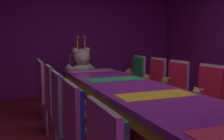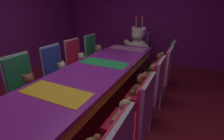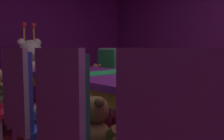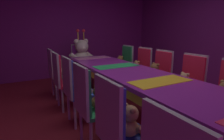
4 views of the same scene
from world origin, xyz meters
TOP-DOWN VIEW (x-y plane):
  - wall_back at (0.00, 3.20)m, footprint 5.20×0.12m
  - banquet_table at (0.00, 0.00)m, footprint 0.90×3.78m
  - chair_left_2 at (-0.85, -0.31)m, footprint 0.42×0.41m
  - teddy_left_2 at (-0.70, -0.31)m, footprint 0.23×0.30m
  - chair_left_3 at (-0.83, 0.31)m, footprint 0.42×0.41m
  - teddy_left_3 at (-0.69, 0.31)m, footprint 0.22×0.28m
  - teddy_left_4 at (-0.71, 0.90)m, footprint 0.22×0.29m
  - teddy_right_2 at (0.69, -0.31)m, footprint 0.22×0.28m
  - chair_right_3 at (0.83, 0.33)m, footprint 0.42×0.41m
  - teddy_right_3 at (0.68, 0.33)m, footprint 0.25×0.33m
  - chair_right_4 at (0.86, 0.92)m, footprint 0.42×0.41m
  - teddy_right_4 at (0.72, 0.92)m, footprint 0.21×0.28m
  - chair_right_5 at (0.84, 1.55)m, footprint 0.42×0.41m
  - teddy_right_5 at (0.70, 1.55)m, footprint 0.24×0.31m
  - throne_chair at (0.00, 2.43)m, footprint 0.41×0.42m
  - king_teddy_bear at (0.00, 2.26)m, footprint 0.71×0.55m

SIDE VIEW (x-z plane):
  - teddy_right_4 at x=0.72m, z-range 0.44..0.70m
  - teddy_right_2 at x=0.69m, z-range 0.44..0.71m
  - teddy_left_3 at x=-0.69m, z-range 0.44..0.71m
  - teddy_left_4 at x=-0.71m, z-range 0.44..0.71m
  - teddy_left_2 at x=-0.70m, z-range 0.44..0.72m
  - teddy_right_5 at x=0.70m, z-range 0.44..0.73m
  - teddy_right_3 at x=0.68m, z-range 0.44..0.74m
  - chair_left_2 at x=-0.85m, z-range 0.10..1.09m
  - chair_left_3 at x=-0.83m, z-range 0.10..1.09m
  - chair_right_3 at x=0.83m, z-range 0.10..1.09m
  - chair_right_4 at x=0.86m, z-range 0.10..1.09m
  - chair_right_5 at x=0.84m, z-range 0.10..1.09m
  - throne_chair at x=0.00m, z-range 0.10..1.09m
  - banquet_table at x=0.00m, z-range 0.29..1.03m
  - king_teddy_bear at x=0.00m, z-range 0.29..1.20m
  - wall_back at x=0.00m, z-range 0.00..2.80m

